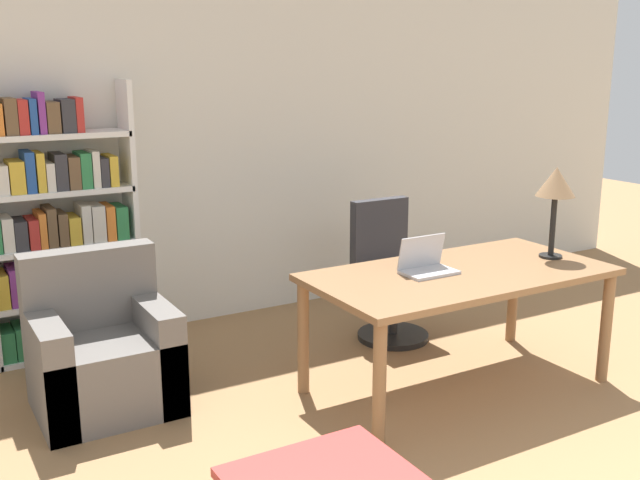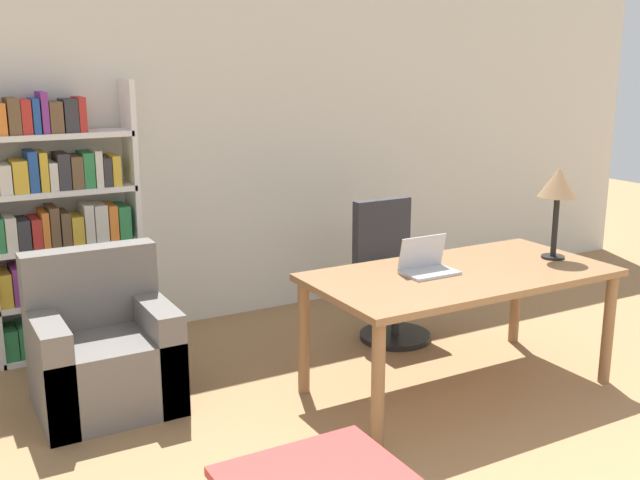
# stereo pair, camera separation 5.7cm
# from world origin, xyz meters

# --- Properties ---
(wall_back) EXTENTS (8.00, 0.06, 2.70)m
(wall_back) POSITION_xyz_m (0.00, 4.53, 1.35)
(wall_back) COLOR silver
(wall_back) RESTS_ON ground_plane
(desk) EXTENTS (1.81, 0.91, 0.74)m
(desk) POSITION_xyz_m (0.44, 2.58, 0.65)
(desk) COLOR olive
(desk) RESTS_ON ground_plane
(laptop) EXTENTS (0.32, 0.21, 0.22)m
(laptop) POSITION_xyz_m (0.24, 2.66, 0.78)
(laptop) COLOR #B2B2B7
(laptop) RESTS_ON desk
(table_lamp) EXTENTS (0.24, 0.24, 0.57)m
(table_lamp) POSITION_xyz_m (1.14, 2.54, 1.19)
(table_lamp) COLOR black
(table_lamp) RESTS_ON desk
(office_chair) EXTENTS (0.51, 0.51, 0.99)m
(office_chair) POSITION_xyz_m (0.58, 3.50, 0.44)
(office_chair) COLOR black
(office_chair) RESTS_ON ground_plane
(armchair) EXTENTS (0.76, 0.66, 0.90)m
(armchair) POSITION_xyz_m (-1.49, 3.38, 0.31)
(armchair) COLOR #66605B
(armchair) RESTS_ON ground_plane
(bookshelf) EXTENTS (0.98, 0.28, 1.83)m
(bookshelf) POSITION_xyz_m (-1.53, 4.34, 0.86)
(bookshelf) COLOR white
(bookshelf) RESTS_ON ground_plane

